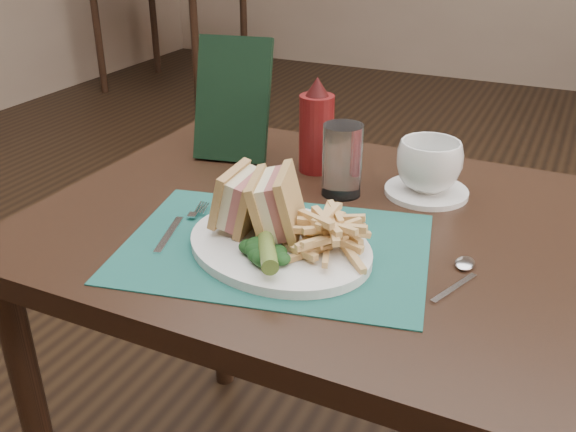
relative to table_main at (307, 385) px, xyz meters
The scene contains 18 objects.
floor 0.62m from the table_main, 90.00° to the left, with size 7.00×7.00×0.00m, color black.
wall_back 4.02m from the table_main, 90.00° to the left, with size 6.00×6.00×0.00m, color gray.
table_main is the anchor object (origin of this frame).
table_bg_left 3.67m from the table_main, 128.67° to the left, with size 0.90×0.75×0.75m, color black, non-canonical shape.
placemat 0.40m from the table_main, 89.90° to the right, with size 0.46×0.33×0.00m, color #1A564D.
plate 0.41m from the table_main, 85.28° to the right, with size 0.30×0.24×0.01m, color white, non-canonical shape.
sandwich_half_a 0.46m from the table_main, 124.41° to the right, with size 0.06×0.10×0.09m, color tan, non-canonical shape.
sandwich_half_b 0.46m from the table_main, 99.56° to the right, with size 0.06×0.11×0.10m, color tan, non-canonical shape.
kale_garnish 0.45m from the table_main, 85.01° to the right, with size 0.11×0.08×0.03m, color black, non-canonical shape.
pickle_spear 0.46m from the table_main, 84.19° to the right, with size 0.02×0.02×0.12m, color #536F2A.
fries_pile 0.45m from the table_main, 54.29° to the right, with size 0.18×0.20×0.06m, color tan, non-canonical shape.
fork 0.44m from the table_main, 140.01° to the right, with size 0.03×0.17×0.01m, color silver, non-canonical shape.
spoon 0.48m from the table_main, 20.81° to the right, with size 0.03×0.15×0.01m, color silver, non-canonical shape.
saucer 0.44m from the table_main, 46.04° to the left, with size 0.15×0.15×0.01m, color white.
coffee_cup 0.49m from the table_main, 46.04° to the left, with size 0.12×0.12×0.09m, color white.
drinking_glass 0.45m from the table_main, 79.45° to the left, with size 0.07×0.07×0.13m, color white.
ketchup_bottle 0.51m from the table_main, 110.16° to the left, with size 0.07×0.07×0.19m, color #5D1010, non-canonical shape.
check_presenter 0.58m from the table_main, 143.77° to the left, with size 0.15×0.02×0.25m, color black.
Camera 1 is at (0.39, -1.40, 1.23)m, focal length 40.00 mm.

